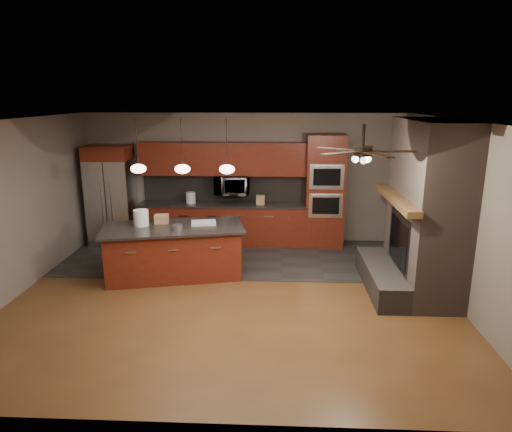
# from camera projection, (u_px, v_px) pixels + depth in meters

# --- Properties ---
(ground) EXTENTS (7.00, 7.00, 0.00)m
(ground) POSITION_uv_depth(u_px,v_px,m) (233.00, 295.00, 7.43)
(ground) COLOR brown
(ground) RESTS_ON ground
(ceiling) EXTENTS (7.00, 6.00, 0.02)m
(ceiling) POSITION_uv_depth(u_px,v_px,m) (231.00, 120.00, 6.71)
(ceiling) COLOR white
(ceiling) RESTS_ON back_wall
(back_wall) EXTENTS (7.00, 0.02, 2.80)m
(back_wall) POSITION_uv_depth(u_px,v_px,m) (246.00, 178.00, 9.96)
(back_wall) COLOR #6F6359
(back_wall) RESTS_ON ground
(right_wall) EXTENTS (0.02, 6.00, 2.80)m
(right_wall) POSITION_uv_depth(u_px,v_px,m) (462.00, 215.00, 6.91)
(right_wall) COLOR #6F6359
(right_wall) RESTS_ON ground
(left_wall) EXTENTS (0.02, 6.00, 2.80)m
(left_wall) POSITION_uv_depth(u_px,v_px,m) (13.00, 210.00, 7.22)
(left_wall) COLOR #6F6359
(left_wall) RESTS_ON ground
(slate_tile_patch) EXTENTS (7.00, 2.40, 0.01)m
(slate_tile_patch) POSITION_uv_depth(u_px,v_px,m) (242.00, 257.00, 9.16)
(slate_tile_patch) COLOR #2C2A27
(slate_tile_patch) RESTS_ON ground
(fireplace_column) EXTENTS (1.30, 2.10, 2.80)m
(fireplace_column) POSITION_uv_depth(u_px,v_px,m) (422.00, 214.00, 7.34)
(fireplace_column) COLOR brown
(fireplace_column) RESTS_ON ground
(back_cabinetry) EXTENTS (3.59, 0.64, 2.20)m
(back_cabinetry) POSITION_uv_depth(u_px,v_px,m) (223.00, 203.00, 9.87)
(back_cabinetry) COLOR maroon
(back_cabinetry) RESTS_ON ground
(oven_tower) EXTENTS (0.80, 0.63, 2.38)m
(oven_tower) POSITION_uv_depth(u_px,v_px,m) (325.00, 191.00, 9.65)
(oven_tower) COLOR maroon
(oven_tower) RESTS_ON ground
(microwave) EXTENTS (0.73, 0.41, 0.50)m
(microwave) POSITION_uv_depth(u_px,v_px,m) (232.00, 185.00, 9.76)
(microwave) COLOR silver
(microwave) RESTS_ON back_cabinetry
(refrigerator) EXTENTS (0.92, 0.75, 2.14)m
(refrigerator) POSITION_uv_depth(u_px,v_px,m) (111.00, 195.00, 9.81)
(refrigerator) COLOR silver
(refrigerator) RESTS_ON ground
(kitchen_island) EXTENTS (2.63, 1.61, 0.92)m
(kitchen_island) POSITION_uv_depth(u_px,v_px,m) (174.00, 251.00, 8.13)
(kitchen_island) COLOR maroon
(kitchen_island) RESTS_ON ground
(white_bucket) EXTENTS (0.30, 0.30, 0.28)m
(white_bucket) POSITION_uv_depth(u_px,v_px,m) (141.00, 218.00, 8.05)
(white_bucket) COLOR white
(white_bucket) RESTS_ON kitchen_island
(paint_can) EXTENTS (0.21, 0.21, 0.11)m
(paint_can) POSITION_uv_depth(u_px,v_px,m) (178.00, 228.00, 7.77)
(paint_can) COLOR silver
(paint_can) RESTS_ON kitchen_island
(paint_tray) EXTENTS (0.48, 0.38, 0.04)m
(paint_tray) POSITION_uv_depth(u_px,v_px,m) (204.00, 223.00, 8.17)
(paint_tray) COLOR silver
(paint_tray) RESTS_ON kitchen_island
(cardboard_box) EXTENTS (0.27, 0.21, 0.16)m
(cardboard_box) POSITION_uv_depth(u_px,v_px,m) (162.00, 219.00, 8.21)
(cardboard_box) COLOR #9F7652
(cardboard_box) RESTS_ON kitchen_island
(counter_bucket) EXTENTS (0.24, 0.24, 0.24)m
(counter_bucket) POSITION_uv_depth(u_px,v_px,m) (191.00, 198.00, 9.83)
(counter_bucket) COLOR silver
(counter_bucket) RESTS_ON back_cabinetry
(counter_box) EXTENTS (0.19, 0.15, 0.20)m
(counter_box) POSITION_uv_depth(u_px,v_px,m) (261.00, 200.00, 9.71)
(counter_box) COLOR #9F8452
(counter_box) RESTS_ON back_cabinetry
(pendant_left) EXTENTS (0.26, 0.26, 0.92)m
(pendant_left) POSITION_uv_depth(u_px,v_px,m) (138.00, 168.00, 7.67)
(pendant_left) COLOR black
(pendant_left) RESTS_ON ceiling
(pendant_center) EXTENTS (0.26, 0.26, 0.92)m
(pendant_center) POSITION_uv_depth(u_px,v_px,m) (182.00, 169.00, 7.64)
(pendant_center) COLOR black
(pendant_center) RESTS_ON ceiling
(pendant_right) EXTENTS (0.26, 0.26, 0.92)m
(pendant_right) POSITION_uv_depth(u_px,v_px,m) (227.00, 169.00, 7.61)
(pendant_right) COLOR black
(pendant_right) RESTS_ON ceiling
(ceiling_fan) EXTENTS (1.27, 1.33, 0.41)m
(ceiling_fan) POSITION_uv_depth(u_px,v_px,m) (363.00, 151.00, 5.94)
(ceiling_fan) COLOR black
(ceiling_fan) RESTS_ON ceiling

